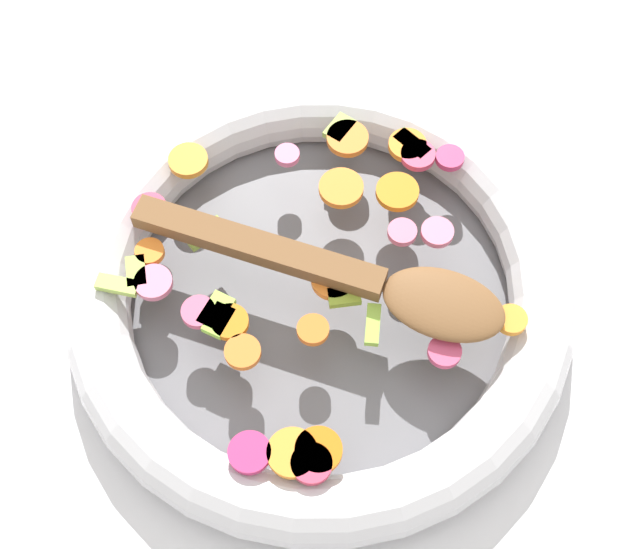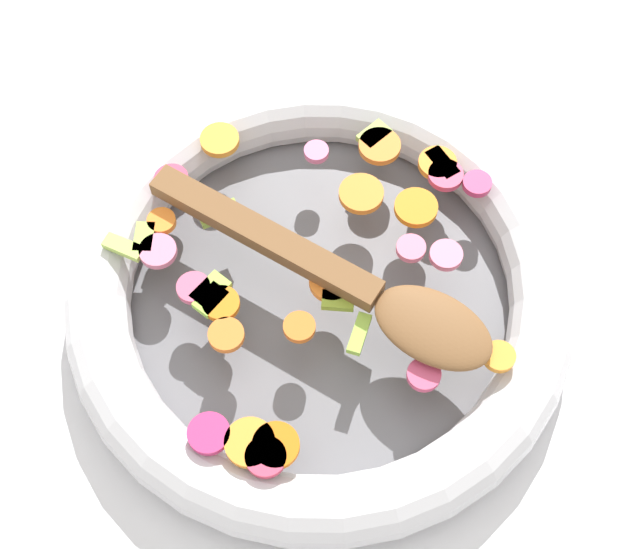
{
  "view_description": "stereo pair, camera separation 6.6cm",
  "coord_description": "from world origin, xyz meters",
  "views": [
    {
      "loc": [
        -0.27,
        -0.14,
        0.64
      ],
      "look_at": [
        0.0,
        0.0,
        0.05
      ],
      "focal_mm": 50.0,
      "sensor_mm": 36.0,
      "label": 1
    },
    {
      "loc": [
        -0.24,
        -0.2,
        0.64
      ],
      "look_at": [
        0.0,
        0.0,
        0.05
      ],
      "focal_mm": 50.0,
      "sensor_mm": 36.0,
      "label": 2
    }
  ],
  "objects": [
    {
      "name": "wooden_spoon",
      "position": [
        0.0,
        -0.03,
        0.06
      ],
      "size": [
        0.08,
        0.29,
        0.01
      ],
      "color": "brown",
      "rests_on": "chopped_vegetables"
    },
    {
      "name": "skillet",
      "position": [
        0.0,
        0.0,
        0.02
      ],
      "size": [
        0.39,
        0.39,
        0.05
      ],
      "color": "slate",
      "rests_on": "ground_plane"
    },
    {
      "name": "chopped_vegetables",
      "position": [
        0.0,
        0.01,
        0.05
      ],
      "size": [
        0.32,
        0.32,
        0.01
      ],
      "color": "orange",
      "rests_on": "skillet"
    },
    {
      "name": "ground_plane",
      "position": [
        0.0,
        0.0,
        0.0
      ],
      "size": [
        4.0,
        4.0,
        0.0
      ],
      "primitive_type": "plane",
      "color": "silver"
    }
  ]
}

